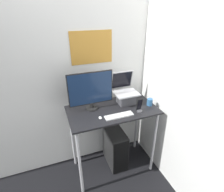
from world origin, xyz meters
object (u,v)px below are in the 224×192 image
computer_tower (115,147)px  cell_phone (139,107)px  keyboard (119,116)px  monitor (91,91)px  laptop (126,95)px  mouse (100,118)px

computer_tower → cell_phone: bearing=-47.1°
keyboard → monitor: bearing=131.5°
keyboard → laptop: bearing=53.1°
keyboard → cell_phone: cell_phone is taller
keyboard → cell_phone: (0.26, 0.01, 0.05)m
monitor → computer_tower: monitor is taller
keyboard → cell_phone: bearing=1.9°
monitor → keyboard: bearing=-48.5°
computer_tower → laptop: bearing=13.0°
laptop → monitor: bearing=179.5°
laptop → computer_tower: size_ratio=0.70×
monitor → cell_phone: monitor is taller
monitor → mouse: size_ratio=9.89×
mouse → computer_tower: size_ratio=0.10×
cell_phone → computer_tower: bearing=132.9°
keyboard → computer_tower: keyboard is taller
laptop → keyboard: (-0.20, -0.27, -0.10)m
laptop → monitor: (-0.45, 0.00, 0.13)m
monitor → computer_tower: bearing=-7.5°
laptop → monitor: monitor is taller
laptop → cell_phone: 0.27m
laptop → mouse: bearing=-150.0°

